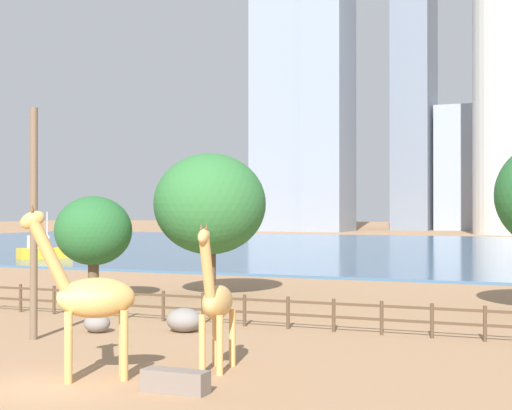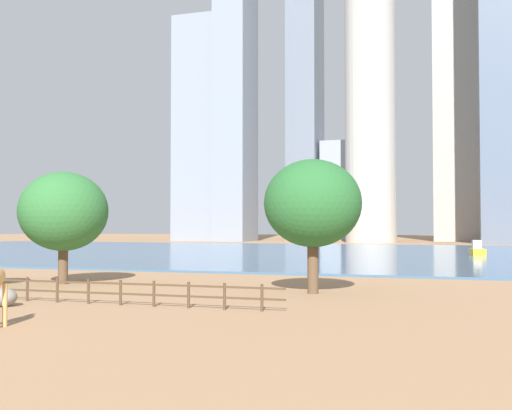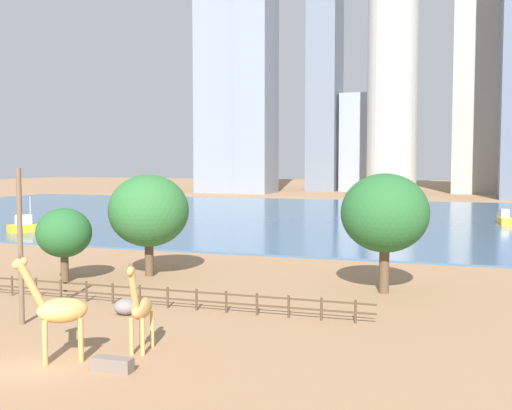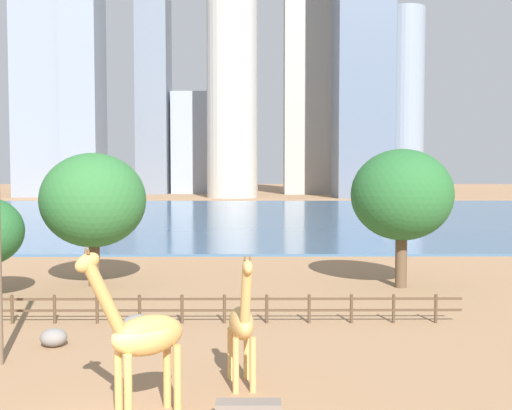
{
  "view_description": "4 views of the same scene",
  "coord_description": "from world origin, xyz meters",
  "px_view_note": "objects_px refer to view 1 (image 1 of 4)",
  "views": [
    {
      "loc": [
        13.42,
        -17.48,
        4.81
      ],
      "look_at": [
        -3.15,
        21.57,
        5.05
      ],
      "focal_mm": 55.0,
      "sensor_mm": 36.0,
      "label": 1
    },
    {
      "loc": [
        21.26,
        -17.24,
        4.07
      ],
      "look_at": [
        3.62,
        36.04,
        5.92
      ],
      "focal_mm": 45.0,
      "sensor_mm": 36.0,
      "label": 2
    },
    {
      "loc": [
        17.77,
        -22.84,
        8.97
      ],
      "look_at": [
        -3.66,
        41.01,
        4.32
      ],
      "focal_mm": 45.0,
      "sensor_mm": 36.0,
      "label": 3
    },
    {
      "loc": [
        3.53,
        -16.61,
        6.96
      ],
      "look_at": [
        3.92,
        37.06,
        3.94
      ],
      "focal_mm": 45.0,
      "sensor_mm": 36.0,
      "label": 4
    }
  ],
  "objects_px": {
    "tree_right_tall": "(93,231)",
    "tree_left_large": "(210,204)",
    "giraffe_tall": "(216,302)",
    "utility_pole": "(34,223)",
    "boat_ferry": "(43,250)",
    "feeding_trough": "(175,381)",
    "giraffe_companion": "(89,297)",
    "boulder_near_fence": "(184,320)",
    "boulder_by_pole": "(97,323)"
  },
  "relations": [
    {
      "from": "tree_left_large",
      "to": "boulder_by_pole",
      "type": "bearing_deg",
      "value": -82.96
    },
    {
      "from": "giraffe_tall",
      "to": "utility_pole",
      "type": "relative_size",
      "value": 0.52
    },
    {
      "from": "utility_pole",
      "to": "feeding_trough",
      "type": "bearing_deg",
      "value": -31.0
    },
    {
      "from": "giraffe_tall",
      "to": "boulder_near_fence",
      "type": "height_order",
      "value": "giraffe_tall"
    },
    {
      "from": "tree_left_large",
      "to": "boat_ferry",
      "type": "bearing_deg",
      "value": 142.86
    },
    {
      "from": "utility_pole",
      "to": "tree_left_large",
      "type": "height_order",
      "value": "utility_pole"
    },
    {
      "from": "feeding_trough",
      "to": "tree_right_tall",
      "type": "xyz_separation_m",
      "value": [
        -13.97,
        16.46,
        3.36
      ]
    },
    {
      "from": "feeding_trough",
      "to": "boulder_by_pole",
      "type": "bearing_deg",
      "value": 135.2
    },
    {
      "from": "giraffe_tall",
      "to": "tree_left_large",
      "type": "relative_size",
      "value": 0.56
    },
    {
      "from": "giraffe_tall",
      "to": "feeding_trough",
      "type": "height_order",
      "value": "giraffe_tall"
    },
    {
      "from": "giraffe_tall",
      "to": "tree_right_tall",
      "type": "relative_size",
      "value": 0.8
    },
    {
      "from": "boulder_by_pole",
      "to": "giraffe_tall",
      "type": "bearing_deg",
      "value": -32.39
    },
    {
      "from": "utility_pole",
      "to": "boat_ferry",
      "type": "bearing_deg",
      "value": 127.79
    },
    {
      "from": "boulder_near_fence",
      "to": "feeding_trough",
      "type": "distance_m",
      "value": 10.18
    },
    {
      "from": "giraffe_companion",
      "to": "boat_ferry",
      "type": "height_order",
      "value": "giraffe_companion"
    },
    {
      "from": "giraffe_tall",
      "to": "giraffe_companion",
      "type": "relative_size",
      "value": 0.9
    },
    {
      "from": "boat_ferry",
      "to": "feeding_trough",
      "type": "bearing_deg",
      "value": -103.09
    },
    {
      "from": "boulder_near_fence",
      "to": "tree_right_tall",
      "type": "distance_m",
      "value": 12.34
    },
    {
      "from": "feeding_trough",
      "to": "tree_left_large",
      "type": "xyz_separation_m",
      "value": [
        -9.31,
        20.81,
        4.8
      ]
    },
    {
      "from": "giraffe_tall",
      "to": "utility_pole",
      "type": "xyz_separation_m",
      "value": [
        -8.69,
        2.46,
        2.23
      ]
    },
    {
      "from": "boat_ferry",
      "to": "giraffe_tall",
      "type": "bearing_deg",
      "value": -101.22
    },
    {
      "from": "giraffe_companion",
      "to": "tree_right_tall",
      "type": "distance_m",
      "value": 19.52
    },
    {
      "from": "boulder_by_pole",
      "to": "tree_right_tall",
      "type": "distance_m",
      "value": 11.34
    },
    {
      "from": "tree_right_tall",
      "to": "giraffe_tall",
      "type": "bearing_deg",
      "value": -44.61
    },
    {
      "from": "feeding_trough",
      "to": "boulder_near_fence",
      "type": "bearing_deg",
      "value": 116.93
    },
    {
      "from": "boulder_near_fence",
      "to": "boat_ferry",
      "type": "distance_m",
      "value": 46.49
    },
    {
      "from": "boat_ferry",
      "to": "tree_right_tall",
      "type": "bearing_deg",
      "value": -102.28
    },
    {
      "from": "utility_pole",
      "to": "boulder_by_pole",
      "type": "distance_m",
      "value": 4.7
    },
    {
      "from": "giraffe_tall",
      "to": "feeding_trough",
      "type": "relative_size",
      "value": 2.46
    },
    {
      "from": "giraffe_companion",
      "to": "boulder_near_fence",
      "type": "bearing_deg",
      "value": -115.41
    },
    {
      "from": "tree_left_large",
      "to": "utility_pole",
      "type": "bearing_deg",
      "value": -88.51
    },
    {
      "from": "boulder_by_pole",
      "to": "giraffe_companion",
      "type": "bearing_deg",
      "value": -56.92
    },
    {
      "from": "giraffe_companion",
      "to": "utility_pole",
      "type": "height_order",
      "value": "utility_pole"
    },
    {
      "from": "tree_left_large",
      "to": "boat_ferry",
      "type": "distance_m",
      "value": 35.45
    },
    {
      "from": "feeding_trough",
      "to": "tree_left_large",
      "type": "distance_m",
      "value": 23.29
    },
    {
      "from": "boulder_by_pole",
      "to": "feeding_trough",
      "type": "xyz_separation_m",
      "value": [
        7.68,
        -7.63,
        -0.06
      ]
    },
    {
      "from": "boat_ferry",
      "to": "tree_left_large",
      "type": "bearing_deg",
      "value": -91.85
    },
    {
      "from": "tree_left_large",
      "to": "feeding_trough",
      "type": "bearing_deg",
      "value": -65.9
    },
    {
      "from": "giraffe_companion",
      "to": "tree_left_large",
      "type": "height_order",
      "value": "tree_left_large"
    },
    {
      "from": "tree_right_tall",
      "to": "giraffe_companion",
      "type": "bearing_deg",
      "value": -55.6
    },
    {
      "from": "giraffe_tall",
      "to": "feeding_trough",
      "type": "xyz_separation_m",
      "value": [
        0.22,
        -2.89,
        -1.76
      ]
    },
    {
      "from": "giraffe_tall",
      "to": "boulder_by_pole",
      "type": "bearing_deg",
      "value": -131.3
    },
    {
      "from": "tree_right_tall",
      "to": "tree_left_large",
      "type": "bearing_deg",
      "value": 42.97
    },
    {
      "from": "giraffe_companion",
      "to": "boulder_near_fence",
      "type": "xyz_separation_m",
      "value": [
        -1.65,
        8.69,
        -1.86
      ]
    },
    {
      "from": "tree_right_tall",
      "to": "utility_pole",
      "type": "bearing_deg",
      "value": -65.49
    },
    {
      "from": "utility_pole",
      "to": "boulder_by_pole",
      "type": "xyz_separation_m",
      "value": [
        1.23,
        2.28,
        -3.93
      ]
    },
    {
      "from": "tree_left_large",
      "to": "boat_ferry",
      "type": "xyz_separation_m",
      "value": [
        -28.07,
        21.26,
        -4.16
      ]
    },
    {
      "from": "feeding_trough",
      "to": "tree_right_tall",
      "type": "bearing_deg",
      "value": 130.32
    },
    {
      "from": "giraffe_companion",
      "to": "boat_ferry",
      "type": "distance_m",
      "value": 54.06
    },
    {
      "from": "tree_right_tall",
      "to": "boat_ferry",
      "type": "relative_size",
      "value": 1.1
    }
  ]
}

